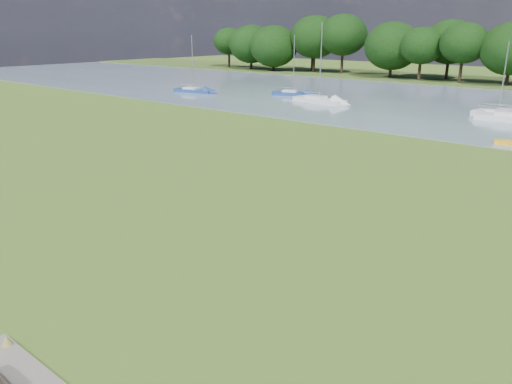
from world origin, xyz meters
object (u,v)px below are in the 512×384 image
Objects in this scene: sailboat_8 at (498,113)px; sailboat_4 at (193,89)px; sailboat_0 at (319,99)px; sailboat_5 at (293,92)px.

sailboat_4 is at bearing -176.52° from sailboat_8.
sailboat_8 is at bearing 14.59° from sailboat_0.
sailboat_5 is at bearing 157.56° from sailboat_0.
sailboat_5 is (12.63, 6.16, -0.00)m from sailboat_4.
sailboat_0 is 19.15m from sailboat_4.
sailboat_8 is (38.40, 5.70, 0.00)m from sailboat_4.
sailboat_8 is (25.76, -0.46, 0.01)m from sailboat_5.
sailboat_4 is at bearing -171.17° from sailboat_5.
sailboat_5 is 25.77m from sailboat_8.
sailboat_0 reaches higher than sailboat_4.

